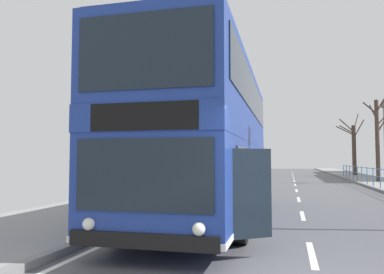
# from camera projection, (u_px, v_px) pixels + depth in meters

# --- Properties ---
(double_decker_bus_main) EXTENTS (3.35, 10.45, 4.28)m
(double_decker_bus_main) POSITION_uv_depth(u_px,v_px,m) (209.00, 140.00, 10.78)
(double_decker_bus_main) COLOR navy
(double_decker_bus_main) RESTS_ON ground
(bare_tree_far_00) EXTENTS (2.63, 1.81, 6.42)m
(bare_tree_far_00) POSITION_uv_depth(u_px,v_px,m) (354.00, 148.00, 38.68)
(bare_tree_far_00) COLOR #423328
(bare_tree_far_00) RESTS_ON ground
(bare_tree_far_01) EXTENTS (2.10, 3.05, 6.30)m
(bare_tree_far_01) POSITION_uv_depth(u_px,v_px,m) (378.00, 136.00, 27.09)
(bare_tree_far_01) COLOR #423328
(bare_tree_far_01) RESTS_ON ground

